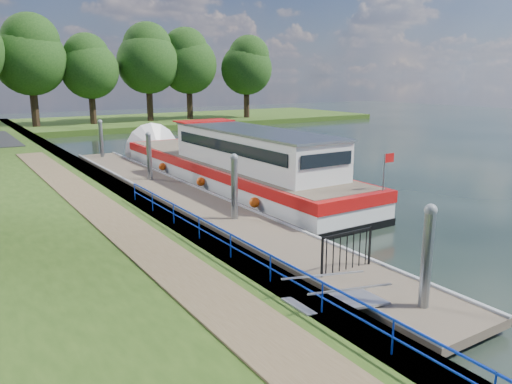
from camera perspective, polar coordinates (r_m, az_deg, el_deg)
ground at (r=13.40m, az=16.71°, el=-13.15°), size 160.00×160.00×0.00m
bank_edge at (r=24.26m, az=-15.50°, el=-0.27°), size 1.10×90.00×0.78m
far_bank at (r=63.59m, az=-13.00°, el=7.83°), size 60.00×18.00×0.60m
footpath at (r=17.16m, az=-14.44°, el=-4.27°), size 1.60×40.00×0.05m
blue_fence at (r=13.31m, az=-0.79°, el=-6.61°), size 0.04×18.04×0.72m
pontoon at (r=23.35m, az=-8.02°, el=-0.94°), size 2.50×30.00×0.56m
mooring_piles at (r=23.11m, az=-8.10°, el=1.70°), size 0.30×27.30×3.55m
gangway at (r=12.22m, az=9.27°, el=-12.13°), size 2.58×1.00×0.92m
gate_panel at (r=14.35m, az=10.36°, el=-6.03°), size 1.85×0.05×1.15m
barge at (r=27.20m, az=-3.68°, el=3.11°), size 4.36×21.15×4.78m
horizon_trees at (r=56.90m, az=-25.60°, el=14.04°), size 54.38×10.03×12.87m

